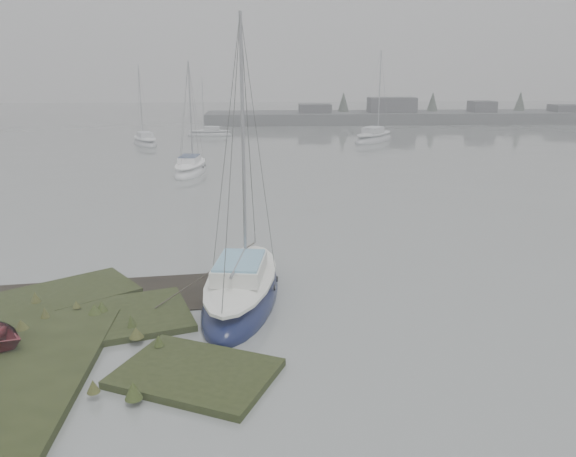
{
  "coord_description": "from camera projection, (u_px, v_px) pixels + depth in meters",
  "views": [
    {
      "loc": [
        1.9,
        -12.18,
        6.89
      ],
      "look_at": [
        3.03,
        5.6,
        1.8
      ],
      "focal_mm": 35.0,
      "sensor_mm": 36.0,
      "label": 1
    }
  ],
  "objects": [
    {
      "name": "ground",
      "position": [
        228.0,
        163.0,
        42.26
      ],
      "size": [
        160.0,
        160.0,
        0.0
      ],
      "primitive_type": "plane",
      "color": "slate",
      "rests_on": "ground"
    },
    {
      "name": "sailboat_far_c",
      "position": [
        210.0,
        134.0,
        59.37
      ],
      "size": [
        4.66,
        1.54,
        6.57
      ],
      "rotation": [
        0.0,
        0.0,
        1.57
      ],
      "color": "#A2A7AC",
      "rests_on": "ground"
    },
    {
      "name": "far_shoreline",
      "position": [
        440.0,
        116.0,
        74.26
      ],
      "size": [
        60.0,
        8.0,
        4.15
      ],
      "color": "#4C4F51",
      "rests_on": "ground"
    },
    {
      "name": "sailboat_far_a",
      "position": [
        145.0,
        142.0,
        52.54
      ],
      "size": [
        3.79,
        5.79,
        7.79
      ],
      "rotation": [
        0.0,
        0.0,
        0.39
      ],
      "color": "#9EA1A6",
      "rests_on": "ground"
    },
    {
      "name": "sailboat_far_b",
      "position": [
        374.0,
        139.0,
        54.84
      ],
      "size": [
        5.78,
        6.49,
        9.27
      ],
      "rotation": [
        0.0,
        0.0,
        -0.67
      ],
      "color": "#A0A3A9",
      "rests_on": "ground"
    },
    {
      "name": "sailboat_white",
      "position": [
        191.0,
        169.0,
        38.32
      ],
      "size": [
        2.54,
        5.84,
        7.98
      ],
      "rotation": [
        0.0,
        0.0,
        -0.12
      ],
      "color": "silver",
      "rests_on": "ground"
    },
    {
      "name": "sailboat_main",
      "position": [
        242.0,
        291.0,
        17.27
      ],
      "size": [
        3.05,
        6.72,
        9.14
      ],
      "rotation": [
        0.0,
        0.0,
        -0.15
      ],
      "color": "#0E1538",
      "rests_on": "ground"
    }
  ]
}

